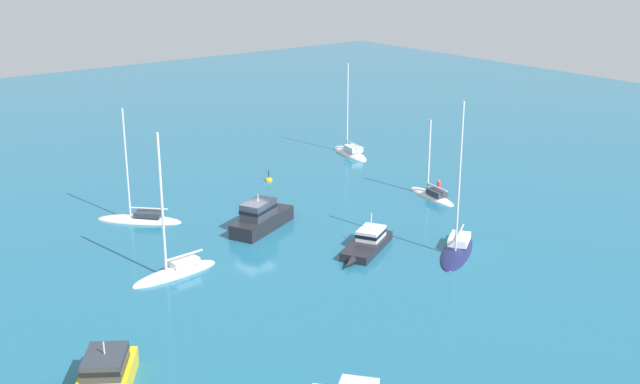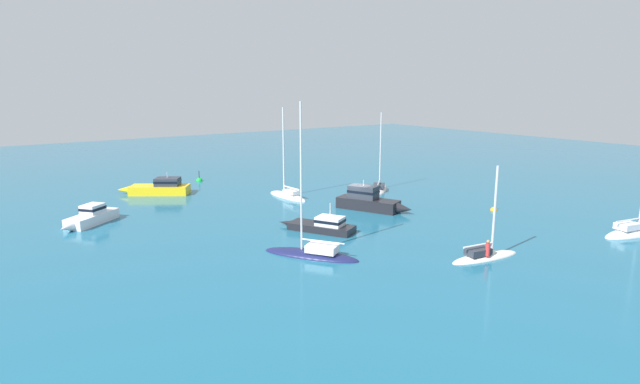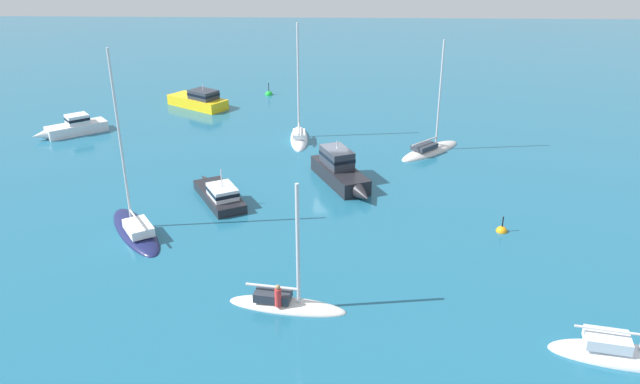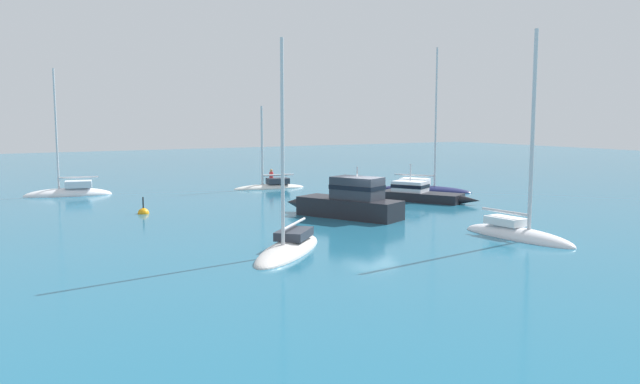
# 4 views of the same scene
# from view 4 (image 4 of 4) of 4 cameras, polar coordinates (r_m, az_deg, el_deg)

# --- Properties ---
(ground_plane) EXTENTS (160.00, 160.00, 0.00)m
(ground_plane) POSITION_cam_4_polar(r_m,az_deg,el_deg) (35.98, 4.58, -2.43)
(ground_plane) COLOR #1E607F
(ketch) EXTENTS (6.31, 1.89, 10.17)m
(ketch) POSITION_cam_4_polar(r_m,az_deg,el_deg) (31.81, 17.12, -3.58)
(ketch) COLOR white
(ketch) RESTS_ON ground
(sailboat) EXTENTS (5.95, 6.04, 9.31)m
(sailboat) POSITION_cam_4_polar(r_m,az_deg,el_deg) (27.41, -2.80, -5.05)
(sailboat) COLOR silver
(sailboat) RESTS_ON ground
(motor_cruiser) EXTENTS (7.52, 4.51, 2.91)m
(motor_cruiser) POSITION_cam_4_polar(r_m,az_deg,el_deg) (36.53, 2.43, -0.84)
(motor_cruiser) COLOR black
(motor_cruiser) RESTS_ON ground
(ketch_1) EXTENTS (2.96, 6.31, 9.66)m
(ketch_1) POSITION_cam_4_polar(r_m,az_deg,el_deg) (50.08, -21.41, -0.12)
(ketch_1) COLOR white
(ketch_1) RESTS_ON ground
(sailboat_1) EXTENTS (2.32, 5.94, 6.89)m
(sailboat_1) POSITION_cam_4_polar(r_m,az_deg,el_deg) (51.27, -4.44, 0.53)
(sailboat_1) COLOR silver
(sailboat_1) RESTS_ON ground
(sailboat_2) EXTENTS (7.06, 5.53, 11.25)m
(sailboat_2) POSITION_cam_4_polar(r_m,az_deg,el_deg) (50.25, 9.24, 0.33)
(sailboat_2) COLOR #191E4C
(sailboat_2) RESTS_ON ground
(launch_1) EXTENTS (6.62, 4.38, 2.49)m
(launch_1) POSITION_cam_4_polar(r_m,az_deg,el_deg) (43.99, 8.86, -0.13)
(launch_1) COLOR black
(launch_1) RESTS_ON ground
(mooring_buoy) EXTENTS (0.67, 0.67, 1.32)m
(mooring_buoy) POSITION_cam_4_polar(r_m,az_deg,el_deg) (39.33, -15.42, -1.85)
(mooring_buoy) COLOR orange
(mooring_buoy) RESTS_ON ground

